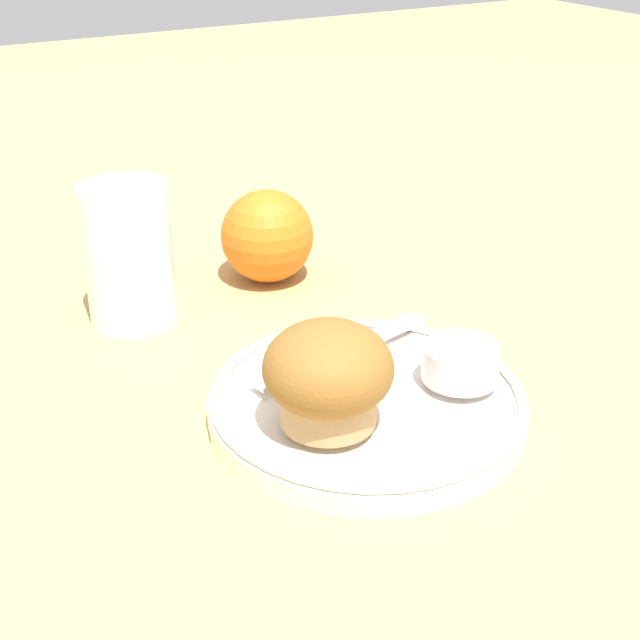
{
  "coord_description": "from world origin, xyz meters",
  "views": [
    {
      "loc": [
        -0.29,
        -0.42,
        0.33
      ],
      "look_at": [
        -0.03,
        0.04,
        0.06
      ],
      "focal_mm": 50.0,
      "sensor_mm": 36.0,
      "label": 1
    }
  ],
  "objects_px": {
    "muffin": "(328,375)",
    "butter_knife": "(344,350)",
    "juice_glass": "(129,255)",
    "orange_fruit": "(267,236)"
  },
  "relations": [
    {
      "from": "juice_glass",
      "to": "butter_knife",
      "type": "bearing_deg",
      "value": -58.52
    },
    {
      "from": "butter_knife",
      "to": "juice_glass",
      "type": "distance_m",
      "value": 0.19
    },
    {
      "from": "butter_knife",
      "to": "juice_glass",
      "type": "height_order",
      "value": "juice_glass"
    },
    {
      "from": "muffin",
      "to": "butter_knife",
      "type": "relative_size",
      "value": 0.52
    },
    {
      "from": "orange_fruit",
      "to": "juice_glass",
      "type": "distance_m",
      "value": 0.13
    },
    {
      "from": "muffin",
      "to": "orange_fruit",
      "type": "relative_size",
      "value": 0.99
    },
    {
      "from": "butter_knife",
      "to": "orange_fruit",
      "type": "bearing_deg",
      "value": 69.61
    },
    {
      "from": "butter_knife",
      "to": "juice_glass",
      "type": "relative_size",
      "value": 1.37
    },
    {
      "from": "muffin",
      "to": "butter_knife",
      "type": "height_order",
      "value": "muffin"
    },
    {
      "from": "muffin",
      "to": "orange_fruit",
      "type": "height_order",
      "value": "muffin"
    }
  ]
}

